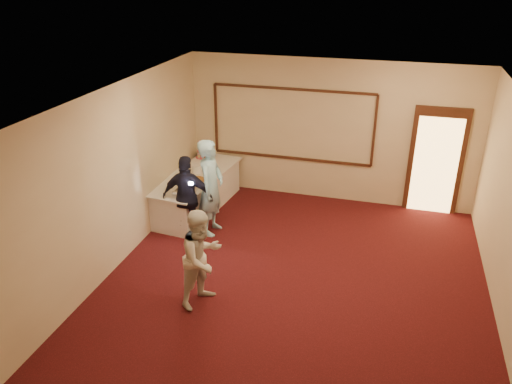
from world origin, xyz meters
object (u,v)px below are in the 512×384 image
at_px(buffet_table, 197,192).
at_px(pavlova_tray, 186,187).
at_px(tart, 197,180).
at_px(plate_stack_a, 196,169).
at_px(cupcake_stand, 202,151).
at_px(plate_stack_b, 207,164).
at_px(woman, 202,258).
at_px(man, 211,188).
at_px(guest, 188,198).

relative_size(buffet_table, pavlova_tray, 4.61).
distance_m(buffet_table, tart, 0.54).
bearing_deg(buffet_table, plate_stack_a, 101.50).
height_order(pavlova_tray, plate_stack_a, pavlova_tray).
xyz_separation_m(cupcake_stand, tart, (0.40, -1.27, -0.12)).
bearing_deg(pavlova_tray, plate_stack_a, 100.08).
height_order(plate_stack_a, plate_stack_b, plate_stack_a).
relative_size(pavlova_tray, woman, 0.37).
distance_m(pavlova_tray, cupcake_stand, 1.80).
height_order(pavlova_tray, tart, pavlova_tray).
height_order(man, guest, man).
distance_m(man, guest, 0.47).
distance_m(man, woman, 2.16).
xyz_separation_m(tart, woman, (1.11, -2.58, -0.03)).
bearing_deg(woman, plate_stack_b, 43.72).
bearing_deg(plate_stack_a, cupcake_stand, 103.86).
relative_size(buffet_table, cupcake_stand, 6.24).
xyz_separation_m(buffet_table, plate_stack_a, (-0.02, 0.12, 0.47)).
bearing_deg(plate_stack_a, pavlova_tray, -79.92).
distance_m(pavlova_tray, man, 0.52).
relative_size(pavlova_tray, tart, 1.82).
relative_size(plate_stack_a, tart, 0.64).
bearing_deg(tart, woman, -66.68).
bearing_deg(man, guest, 129.59).
relative_size(plate_stack_b, guest, 0.11).
xyz_separation_m(plate_stack_b, tart, (0.08, -0.73, -0.04)).
bearing_deg(buffet_table, pavlova_tray, -80.14).
distance_m(tart, woman, 2.81).
xyz_separation_m(buffet_table, pavlova_tray, (0.14, -0.79, 0.47)).
relative_size(pavlova_tray, plate_stack_a, 2.83).
relative_size(cupcake_stand, plate_stack_a, 2.09).
bearing_deg(guest, tart, -88.90).
bearing_deg(man, pavlova_tray, 88.05).
bearing_deg(guest, man, -149.97).
xyz_separation_m(cupcake_stand, plate_stack_a, (0.21, -0.84, -0.07)).
xyz_separation_m(plate_stack_b, woman, (1.19, -3.31, -0.08)).
bearing_deg(plate_stack_a, woman, -66.58).
bearing_deg(plate_stack_a, man, -54.41).
xyz_separation_m(cupcake_stand, man, (0.88, -1.79, 0.00)).
xyz_separation_m(pavlova_tray, cupcake_stand, (-0.37, 1.76, 0.06)).
bearing_deg(guest, woman, 110.59).
relative_size(cupcake_stand, man, 0.23).
bearing_deg(man, plate_stack_b, 25.56).
bearing_deg(cupcake_stand, tart, -72.59).
bearing_deg(cupcake_stand, plate_stack_a, -76.14).
height_order(buffet_table, tart, tart).
relative_size(cupcake_stand, tart, 1.34).
relative_size(tart, woman, 0.20).
xyz_separation_m(pavlova_tray, plate_stack_a, (-0.16, 0.92, -0.00)).
bearing_deg(cupcake_stand, woman, -68.58).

